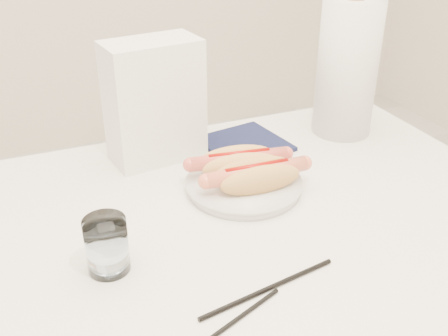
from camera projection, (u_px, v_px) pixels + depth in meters
name	position (u px, v px, depth m)	size (l,w,h in m)	color
table	(218.00, 250.00, 0.96)	(1.20, 0.80, 0.75)	white
plate	(244.00, 186.00, 1.02)	(0.22, 0.22, 0.02)	silver
hotdog_left	(239.00, 163.00, 1.04)	(0.20, 0.10, 0.05)	#E7AC5C
hotdog_right	(257.00, 176.00, 0.99)	(0.20, 0.08, 0.06)	#DFA557
water_glass	(107.00, 245.00, 0.80)	(0.07, 0.07, 0.09)	white
chopstick_near	(227.00, 326.00, 0.71)	(0.01, 0.01, 0.20)	black
chopstick_far	(269.00, 288.00, 0.77)	(0.01, 0.01, 0.24)	black
napkin_box	(154.00, 101.00, 1.09)	(0.19, 0.11, 0.26)	white
navy_napkin	(244.00, 144.00, 1.20)	(0.17, 0.17, 0.01)	#12183A
paper_towel_roll	(347.00, 69.00, 1.20)	(0.14, 0.14, 0.31)	white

